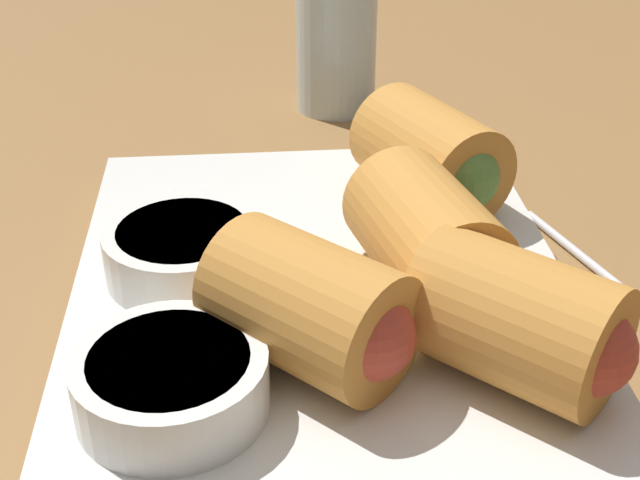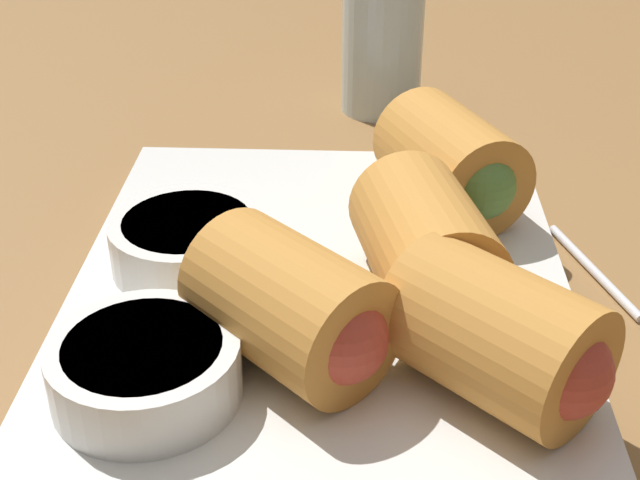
{
  "view_description": "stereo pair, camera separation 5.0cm",
  "coord_description": "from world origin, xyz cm",
  "px_view_note": "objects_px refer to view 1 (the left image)",
  "views": [
    {
      "loc": [
        -41.99,
        3.29,
        29.06
      ],
      "look_at": [
        -3.49,
        0.07,
        5.89
      ],
      "focal_mm": 50.0,
      "sensor_mm": 36.0,
      "label": 1
    },
    {
      "loc": [
        -42.08,
        -1.71,
        29.06
      ],
      "look_at": [
        -3.49,
        0.07,
        5.89
      ],
      "focal_mm": 50.0,
      "sensor_mm": 36.0,
      "label": 2
    }
  ],
  "objects_px": {
    "serving_plate": "(320,291)",
    "dipping_bowl_far": "(171,381)",
    "drinking_glass": "(336,37)",
    "dipping_bowl_near": "(184,250)"
  },
  "relations": [
    {
      "from": "dipping_bowl_near",
      "to": "drinking_glass",
      "type": "distance_m",
      "value": 0.28
    },
    {
      "from": "drinking_glass",
      "to": "dipping_bowl_far",
      "type": "bearing_deg",
      "value": 163.8
    },
    {
      "from": "dipping_bowl_far",
      "to": "drinking_glass",
      "type": "relative_size",
      "value": 0.73
    },
    {
      "from": "serving_plate",
      "to": "dipping_bowl_far",
      "type": "height_order",
      "value": "dipping_bowl_far"
    },
    {
      "from": "serving_plate",
      "to": "drinking_glass",
      "type": "distance_m",
      "value": 0.27
    },
    {
      "from": "serving_plate",
      "to": "dipping_bowl_near",
      "type": "distance_m",
      "value": 0.07
    },
    {
      "from": "dipping_bowl_near",
      "to": "dipping_bowl_far",
      "type": "xyz_separation_m",
      "value": [
        -0.1,
        0.0,
        0.0
      ]
    },
    {
      "from": "dipping_bowl_near",
      "to": "dipping_bowl_far",
      "type": "bearing_deg",
      "value": 179.77
    },
    {
      "from": "dipping_bowl_near",
      "to": "drinking_glass",
      "type": "relative_size",
      "value": 0.73
    },
    {
      "from": "serving_plate",
      "to": "drinking_glass",
      "type": "xyz_separation_m",
      "value": [
        0.27,
        -0.03,
        0.05
      ]
    }
  ]
}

